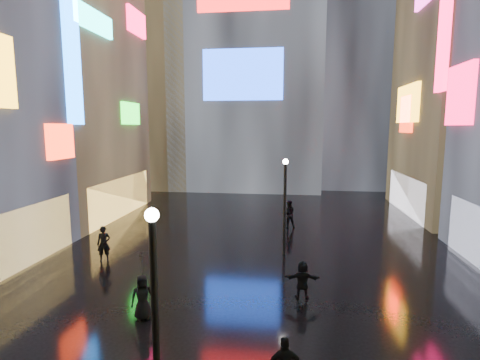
# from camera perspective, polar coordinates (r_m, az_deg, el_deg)

# --- Properties ---
(ground) EXTENTS (140.00, 140.00, 0.00)m
(ground) POSITION_cam_1_polar(r_m,az_deg,el_deg) (22.10, 2.74, -9.99)
(ground) COLOR black
(ground) RESTS_ON ground
(building_left_far) EXTENTS (10.28, 12.00, 22.00)m
(building_left_far) POSITION_cam_1_polar(r_m,az_deg,el_deg) (32.49, -26.48, 14.56)
(building_left_far) COLOR black
(building_left_far) RESTS_ON ground
(tower_main) EXTENTS (16.00, 14.20, 42.00)m
(tower_main) POSITION_cam_1_polar(r_m,az_deg,el_deg) (47.33, 1.59, 25.48)
(tower_main) COLOR black
(tower_main) RESTS_ON ground
(tower_flank_right) EXTENTS (12.00, 12.00, 34.00)m
(tower_flank_right) POSITION_cam_1_polar(r_m,az_deg,el_deg) (48.58, 16.98, 19.80)
(tower_flank_right) COLOR black
(tower_flank_right) RESTS_ON ground
(tower_flank_left) EXTENTS (10.00, 10.00, 26.00)m
(tower_flank_left) POSITION_cam_1_polar(r_m,az_deg,el_deg) (46.13, -12.97, 15.54)
(tower_flank_left) COLOR black
(tower_flank_left) RESTS_ON ground
(lamp_near) EXTENTS (0.30, 0.30, 5.20)m
(lamp_near) POSITION_cam_1_polar(r_m,az_deg,el_deg) (8.69, -12.82, -18.87)
(lamp_near) COLOR black
(lamp_near) RESTS_ON ground
(lamp_far) EXTENTS (0.30, 0.30, 5.20)m
(lamp_far) POSITION_cam_1_polar(r_m,az_deg,el_deg) (20.11, 6.85, -3.18)
(lamp_far) COLOR black
(lamp_far) RESTS_ON ground
(pedestrian_4) EXTENTS (0.95, 0.81, 1.64)m
(pedestrian_4) POSITION_cam_1_polar(r_m,az_deg,el_deg) (14.44, -14.64, -16.88)
(pedestrian_4) COLOR black
(pedestrian_4) RESTS_ON ground
(pedestrian_5) EXTENTS (1.45, 0.52, 1.54)m
(pedestrian_5) POSITION_cam_1_polar(r_m,az_deg,el_deg) (15.70, 9.50, -14.82)
(pedestrian_5) COLOR black
(pedestrian_5) RESTS_ON ground
(pedestrian_6) EXTENTS (0.78, 0.64, 1.83)m
(pedestrian_6) POSITION_cam_1_polar(r_m,az_deg,el_deg) (20.67, -20.04, -9.12)
(pedestrian_6) COLOR black
(pedestrian_6) RESTS_ON ground
(pedestrian_7) EXTENTS (1.04, 0.87, 1.89)m
(pedestrian_7) POSITION_cam_1_polar(r_m,az_deg,el_deg) (25.92, 7.43, -5.17)
(pedestrian_7) COLOR black
(pedestrian_7) RESTS_ON ground
(umbrella_2) EXTENTS (1.33, 1.33, 0.87)m
(umbrella_2) POSITION_cam_1_polar(r_m,az_deg,el_deg) (13.97, -14.83, -12.19)
(umbrella_2) COLOR black
(umbrella_2) RESTS_ON pedestrian_4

